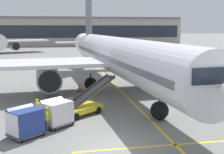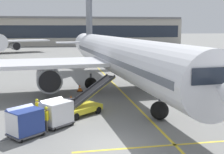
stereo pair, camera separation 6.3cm
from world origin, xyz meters
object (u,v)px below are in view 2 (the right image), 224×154
(ground_crew_by_loader, at_px, (46,118))
(baggage_cart_second, at_px, (25,121))
(safety_cone_engine_keepout, at_px, (71,99))
(baggage_cart_lead, at_px, (56,112))
(ground_crew_by_carts, at_px, (37,109))
(safety_cone_wingtip, at_px, (80,88))
(parked_airplane, at_px, (119,56))
(belt_loader, at_px, (83,104))

(ground_crew_by_loader, bearing_deg, baggage_cart_second, -156.86)
(safety_cone_engine_keepout, bearing_deg, baggage_cart_lead, -101.15)
(ground_crew_by_carts, height_order, safety_cone_engine_keepout, ground_crew_by_carts)
(safety_cone_engine_keepout, bearing_deg, safety_cone_wingtip, 75.56)
(safety_cone_wingtip, bearing_deg, ground_crew_by_loader, -104.17)
(safety_cone_wingtip, bearing_deg, safety_cone_engine_keepout, -104.44)
(ground_crew_by_carts, bearing_deg, safety_cone_engine_keepout, 64.03)
(parked_airplane, height_order, belt_loader, parked_airplane)
(baggage_cart_lead, xyz_separation_m, baggage_cart_second, (-1.94, -1.67, 0.00))
(baggage_cart_second, bearing_deg, safety_cone_engine_keepout, 68.67)
(baggage_cart_second, xyz_separation_m, safety_cone_engine_keepout, (3.26, 8.35, -0.70))
(safety_cone_wingtip, bearing_deg, parked_airplane, -1.10)
(ground_crew_by_carts, relative_size, safety_cone_engine_keepout, 2.80)
(safety_cone_engine_keepout, bearing_deg, ground_crew_by_loader, -104.02)
(baggage_cart_second, height_order, safety_cone_engine_keepout, baggage_cart_second)
(belt_loader, relative_size, ground_crew_by_loader, 2.87)
(parked_airplane, bearing_deg, safety_cone_wingtip, 178.90)
(baggage_cart_lead, xyz_separation_m, ground_crew_by_carts, (-1.36, 1.17, -0.00))
(ground_crew_by_loader, relative_size, safety_cone_engine_keepout, 2.80)
(ground_crew_by_loader, relative_size, ground_crew_by_carts, 1.00)
(belt_loader, height_order, ground_crew_by_carts, belt_loader)
(baggage_cart_lead, height_order, ground_crew_by_carts, baggage_cart_lead)
(baggage_cart_second, xyz_separation_m, safety_cone_wingtip, (4.40, 12.77, -0.63))
(belt_loader, height_order, baggage_cart_lead, belt_loader)
(belt_loader, xyz_separation_m, baggage_cart_second, (-4.05, -4.20, 0.16))
(belt_loader, relative_size, baggage_cart_second, 1.91)
(ground_crew_by_loader, bearing_deg, parked_airplane, 58.58)
(baggage_cart_lead, bearing_deg, ground_crew_by_carts, 139.44)
(parked_airplane, height_order, safety_cone_wingtip, parked_airplane)
(belt_loader, relative_size, baggage_cart_lead, 1.91)
(ground_crew_by_carts, distance_m, safety_cone_engine_keepout, 6.16)
(ground_crew_by_carts, bearing_deg, parked_airplane, 50.40)
(parked_airplane, relative_size, baggage_cart_lead, 16.89)
(ground_crew_by_carts, xyz_separation_m, safety_cone_engine_keepout, (2.68, 5.50, -0.70))
(ground_crew_by_loader, height_order, ground_crew_by_carts, same)
(parked_airplane, xyz_separation_m, ground_crew_by_loader, (-7.41, -12.13, -2.74))
(parked_airplane, xyz_separation_m, safety_cone_wingtip, (-4.32, 0.08, -3.36))
(belt_loader, relative_size, safety_cone_wingtip, 6.57)
(baggage_cart_lead, bearing_deg, safety_cone_engine_keepout, 78.85)
(parked_airplane, bearing_deg, ground_crew_by_carts, -129.60)
(safety_cone_engine_keepout, bearing_deg, parked_airplane, 38.47)
(parked_airplane, xyz_separation_m, belt_loader, (-4.67, -8.49, -2.89))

